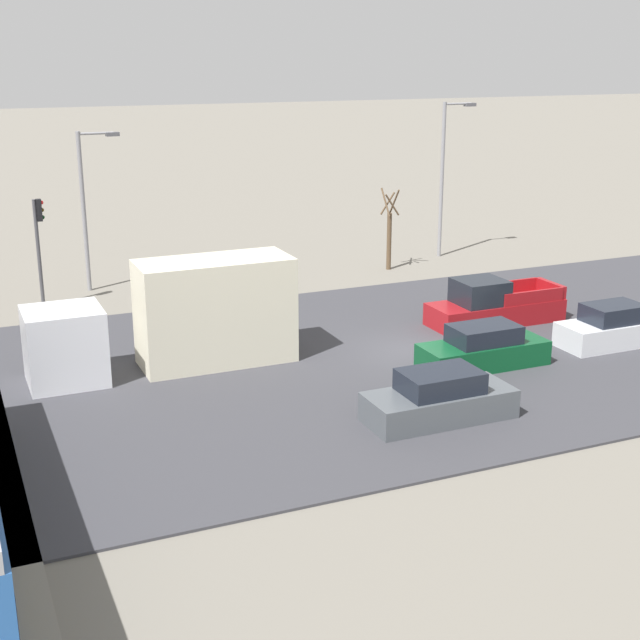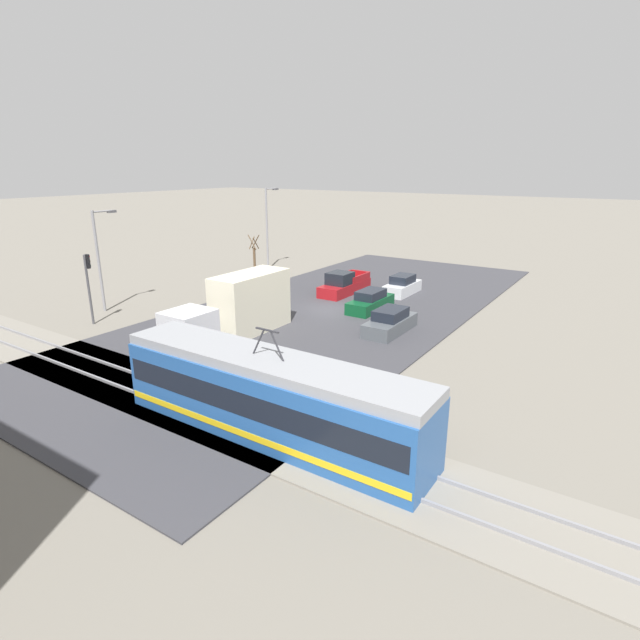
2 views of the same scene
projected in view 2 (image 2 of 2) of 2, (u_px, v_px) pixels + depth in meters
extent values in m
plane|color=slate|center=(332.00, 311.00, 37.49)|extent=(320.00, 320.00, 0.00)
cube|color=#38383D|center=(332.00, 310.00, 37.48)|extent=(18.68, 45.81, 0.08)
cube|color=gray|center=(149.00, 389.00, 24.22)|extent=(64.45, 4.40, 0.08)
cube|color=gray|center=(161.00, 382.00, 24.76)|extent=(63.16, 0.10, 0.14)
cube|color=gray|center=(136.00, 393.00, 23.61)|extent=(63.16, 0.10, 0.14)
cube|color=#235193|center=(270.00, 401.00, 19.79)|extent=(13.59, 2.74, 2.88)
cube|color=black|center=(269.00, 393.00, 19.69)|extent=(13.18, 2.77, 0.96)
cube|color=gold|center=(270.00, 421.00, 20.05)|extent=(13.46, 2.78, 0.27)
cube|color=gray|center=(268.00, 362.00, 19.30)|extent=(13.59, 2.52, 0.41)
cylinder|color=#2D2D33|center=(277.00, 346.00, 18.84)|extent=(0.66, 0.07, 1.15)
cylinder|color=#2D2D33|center=(259.00, 342.00, 19.31)|extent=(0.66, 0.07, 1.15)
cube|color=#2D2D33|center=(267.00, 330.00, 18.91)|extent=(1.10, 0.08, 0.06)
cube|color=silver|center=(189.00, 333.00, 28.27)|extent=(2.36, 2.57, 2.58)
cube|color=beige|center=(251.00, 302.00, 32.30)|extent=(2.36, 5.45, 3.80)
cube|color=#196B38|center=(237.00, 294.00, 32.82)|extent=(0.02, 2.73, 0.95)
cube|color=maroon|center=(345.00, 288.00, 42.30)|extent=(1.96, 5.72, 0.92)
cube|color=black|center=(340.00, 278.00, 41.37)|extent=(1.80, 1.94, 0.99)
cube|color=maroon|center=(343.00, 275.00, 43.51)|extent=(0.12, 2.86, 0.54)
cube|color=maroon|center=(361.00, 278.00, 42.56)|extent=(0.12, 2.86, 0.54)
cube|color=maroon|center=(361.00, 274.00, 44.27)|extent=(1.80, 0.23, 0.54)
cube|color=red|center=(354.00, 277.00, 44.87)|extent=(0.14, 0.04, 0.18)
cube|color=#4C5156|center=(390.00, 325.00, 32.35)|extent=(1.87, 4.62, 0.90)
cube|color=black|center=(390.00, 314.00, 32.12)|extent=(1.61, 2.40, 0.66)
cube|color=silver|center=(402.00, 288.00, 42.02)|extent=(1.74, 4.21, 0.93)
cube|color=black|center=(403.00, 279.00, 41.78)|extent=(1.50, 2.19, 0.68)
cube|color=#0C4723|center=(370.00, 304.00, 37.32)|extent=(1.75, 4.64, 0.88)
cube|color=black|center=(371.00, 294.00, 37.09)|extent=(1.51, 2.41, 0.64)
cylinder|color=#47474C|center=(89.00, 290.00, 33.65)|extent=(0.16, 0.16, 4.81)
cube|color=black|center=(87.00, 261.00, 33.22)|extent=(0.28, 0.22, 0.95)
sphere|color=red|center=(88.00, 256.00, 33.22)|extent=(0.18, 0.18, 0.18)
sphere|color=#3C2C06|center=(89.00, 261.00, 33.31)|extent=(0.18, 0.18, 0.18)
sphere|color=black|center=(90.00, 266.00, 33.41)|extent=(0.18, 0.18, 0.18)
cylinder|color=brown|center=(255.00, 263.00, 47.90)|extent=(0.24, 0.24, 2.94)
cylinder|color=brown|center=(252.00, 243.00, 47.45)|extent=(0.09, 0.83, 1.14)
cylinder|color=brown|center=(252.00, 242.00, 47.09)|extent=(1.00, 0.09, 1.38)
cylinder|color=brown|center=(256.00, 243.00, 47.19)|extent=(0.09, 0.83, 1.14)
cylinder|color=brown|center=(256.00, 242.00, 47.49)|extent=(1.00, 0.09, 1.38)
cylinder|color=gray|center=(99.00, 262.00, 36.32)|extent=(0.20, 0.20, 7.41)
cylinder|color=gray|center=(102.00, 211.00, 35.90)|extent=(0.12, 1.60, 0.12)
cube|color=#515156|center=(112.00, 211.00, 36.51)|extent=(0.36, 0.60, 0.18)
cylinder|color=gray|center=(267.00, 230.00, 51.16)|extent=(0.20, 0.20, 8.31)
cylinder|color=gray|center=(271.00, 189.00, 50.60)|extent=(0.12, 1.60, 0.12)
cube|color=#515156|center=(275.00, 189.00, 51.22)|extent=(0.36, 0.60, 0.18)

